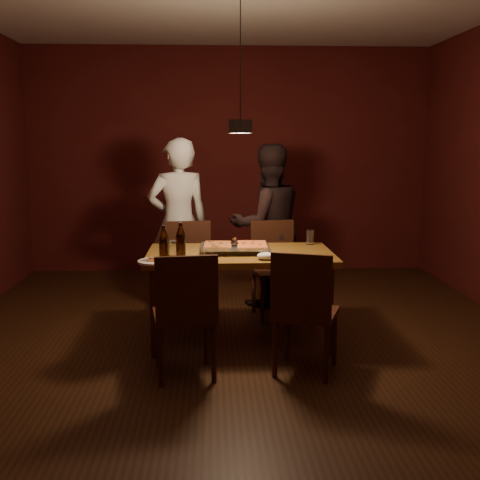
{
  "coord_description": "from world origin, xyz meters",
  "views": [
    {
      "loc": [
        -0.22,
        -4.62,
        1.64
      ],
      "look_at": [
        0.01,
        0.17,
        0.85
      ],
      "focal_mm": 45.0,
      "sensor_mm": 36.0,
      "label": 1
    }
  ],
  "objects_px": {
    "pizza_tray": "(235,249)",
    "beer_bottle_b": "(181,241)",
    "plate_slice": "(156,261)",
    "beer_bottle_a": "(164,243)",
    "pendant_lamp": "(240,125)",
    "chair_near_left": "(185,305)",
    "chair_far_right": "(275,259)",
    "dining_table": "(240,261)",
    "chair_far_left": "(189,260)",
    "diner_white": "(178,223)",
    "chair_near_right": "(304,302)",
    "diner_dark": "(267,225)"
  },
  "relations": [
    {
      "from": "pizza_tray",
      "to": "plate_slice",
      "type": "bearing_deg",
      "value": -145.31
    },
    {
      "from": "chair_far_right",
      "to": "chair_near_left",
      "type": "height_order",
      "value": "same"
    },
    {
      "from": "dining_table",
      "to": "pendant_lamp",
      "type": "bearing_deg",
      "value": -91.77
    },
    {
      "from": "dining_table",
      "to": "beer_bottle_b",
      "type": "xyz_separation_m",
      "value": [
        -0.47,
        -0.26,
        0.21
      ]
    },
    {
      "from": "chair_far_right",
      "to": "pendant_lamp",
      "type": "bearing_deg",
      "value": 59.86
    },
    {
      "from": "pizza_tray",
      "to": "diner_white",
      "type": "height_order",
      "value": "diner_white"
    },
    {
      "from": "chair_far_left",
      "to": "chair_far_right",
      "type": "relative_size",
      "value": 1.0
    },
    {
      "from": "chair_far_left",
      "to": "beer_bottle_b",
      "type": "distance_m",
      "value": 1.07
    },
    {
      "from": "chair_near_right",
      "to": "dining_table",
      "type": "bearing_deg",
      "value": 138.38
    },
    {
      "from": "beer_bottle_b",
      "to": "pendant_lamp",
      "type": "height_order",
      "value": "pendant_lamp"
    },
    {
      "from": "chair_far_left",
      "to": "chair_far_right",
      "type": "height_order",
      "value": "same"
    },
    {
      "from": "chair_far_right",
      "to": "diner_dark",
      "type": "xyz_separation_m",
      "value": [
        -0.03,
        0.38,
        0.27
      ]
    },
    {
      "from": "beer_bottle_a",
      "to": "plate_slice",
      "type": "distance_m",
      "value": 0.14
    },
    {
      "from": "pizza_tray",
      "to": "plate_slice",
      "type": "height_order",
      "value": "pizza_tray"
    },
    {
      "from": "pizza_tray",
      "to": "diner_white",
      "type": "bearing_deg",
      "value": 114.82
    },
    {
      "from": "chair_near_left",
      "to": "diner_dark",
      "type": "relative_size",
      "value": 0.3
    },
    {
      "from": "chair_far_right",
      "to": "plate_slice",
      "type": "bearing_deg",
      "value": 40.34
    },
    {
      "from": "chair_far_left",
      "to": "pendant_lamp",
      "type": "xyz_separation_m",
      "value": [
        0.43,
        -0.92,
        1.22
      ]
    },
    {
      "from": "beer_bottle_a",
      "to": "chair_near_left",
      "type": "bearing_deg",
      "value": -68.95
    },
    {
      "from": "chair_near_right",
      "to": "diner_dark",
      "type": "bearing_deg",
      "value": 112.79
    },
    {
      "from": "chair_near_left",
      "to": "beer_bottle_a",
      "type": "relative_size",
      "value": 1.79
    },
    {
      "from": "chair_near_right",
      "to": "diner_dark",
      "type": "relative_size",
      "value": 0.33
    },
    {
      "from": "pizza_tray",
      "to": "beer_bottle_b",
      "type": "xyz_separation_m",
      "value": [
        -0.43,
        -0.28,
        0.12
      ]
    },
    {
      "from": "chair_far_left",
      "to": "diner_white",
      "type": "height_order",
      "value": "diner_white"
    },
    {
      "from": "diner_dark",
      "to": "diner_white",
      "type": "bearing_deg",
      "value": -17.5
    },
    {
      "from": "pendant_lamp",
      "to": "chair_far_right",
      "type": "bearing_deg",
      "value": 68.49
    },
    {
      "from": "beer_bottle_b",
      "to": "pendant_lamp",
      "type": "relative_size",
      "value": 0.25
    },
    {
      "from": "chair_near_left",
      "to": "beer_bottle_b",
      "type": "bearing_deg",
      "value": 87.16
    },
    {
      "from": "chair_far_right",
      "to": "chair_far_left",
      "type": "bearing_deg",
      "value": -7.36
    },
    {
      "from": "chair_near_right",
      "to": "pizza_tray",
      "type": "relative_size",
      "value": 0.98
    },
    {
      "from": "chair_far_left",
      "to": "beer_bottle_b",
      "type": "bearing_deg",
      "value": 83.22
    },
    {
      "from": "beer_bottle_b",
      "to": "diner_white",
      "type": "relative_size",
      "value": 0.17
    },
    {
      "from": "chair_near_right",
      "to": "pizza_tray",
      "type": "xyz_separation_m",
      "value": [
        -0.45,
        0.79,
        0.24
      ]
    },
    {
      "from": "beer_bottle_a",
      "to": "diner_dark",
      "type": "height_order",
      "value": "diner_dark"
    },
    {
      "from": "dining_table",
      "to": "diner_dark",
      "type": "height_order",
      "value": "diner_dark"
    },
    {
      "from": "pizza_tray",
      "to": "beer_bottle_b",
      "type": "bearing_deg",
      "value": -146.32
    },
    {
      "from": "pizza_tray",
      "to": "beer_bottle_a",
      "type": "distance_m",
      "value": 0.67
    },
    {
      "from": "dining_table",
      "to": "chair_far_left",
      "type": "bearing_deg",
      "value": 120.47
    },
    {
      "from": "chair_near_left",
      "to": "beer_bottle_a",
      "type": "distance_m",
      "value": 0.6
    },
    {
      "from": "chair_near_left",
      "to": "diner_white",
      "type": "distance_m",
      "value": 1.98
    },
    {
      "from": "beer_bottle_a",
      "to": "pendant_lamp",
      "type": "xyz_separation_m",
      "value": [
        0.58,
        0.17,
        0.88
      ]
    },
    {
      "from": "chair_near_left",
      "to": "pendant_lamp",
      "type": "xyz_separation_m",
      "value": [
        0.41,
        0.63,
        1.22
      ]
    },
    {
      "from": "pendant_lamp",
      "to": "chair_near_left",
      "type": "bearing_deg",
      "value": -123.02
    },
    {
      "from": "dining_table",
      "to": "beer_bottle_b",
      "type": "bearing_deg",
      "value": -150.9
    },
    {
      "from": "beer_bottle_a",
      "to": "pizza_tray",
      "type": "bearing_deg",
      "value": 34.1
    },
    {
      "from": "dining_table",
      "to": "chair_far_left",
      "type": "relative_size",
      "value": 3.09
    },
    {
      "from": "plate_slice",
      "to": "pendant_lamp",
      "type": "distance_m",
      "value": 1.21
    },
    {
      "from": "chair_near_right",
      "to": "diner_dark",
      "type": "xyz_separation_m",
      "value": [
        -0.08,
        1.91,
        0.27
      ]
    },
    {
      "from": "beer_bottle_b",
      "to": "diner_white",
      "type": "xyz_separation_m",
      "value": [
        -0.09,
        1.41,
        -0.05
      ]
    },
    {
      "from": "chair_near_right",
      "to": "chair_far_left",
      "type": "bearing_deg",
      "value": 139.66
    }
  ]
}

